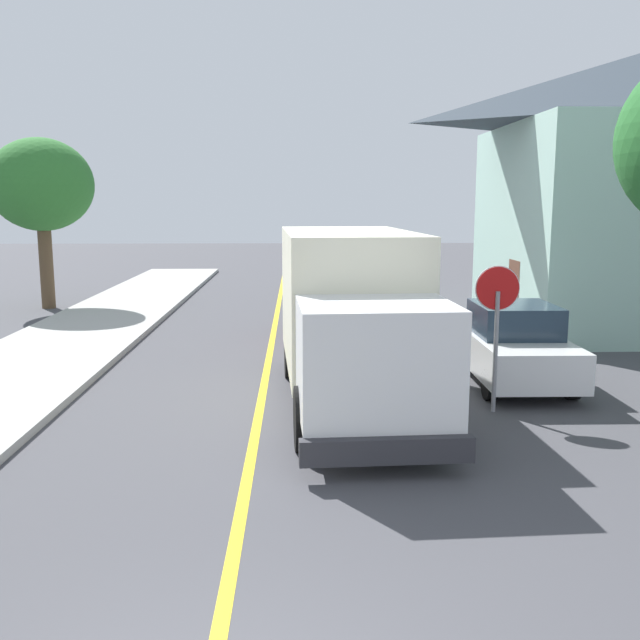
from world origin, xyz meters
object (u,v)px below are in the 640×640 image
object	(u,v)px
parked_car_mid	(346,286)
parked_van_across	(511,345)
box_truck	(352,310)
street_tree_down_block	(41,186)
parked_car_near	(345,310)
stop_sign	(497,310)

from	to	relation	value
parked_car_mid	parked_van_across	bearing A→B (deg)	-75.30
box_truck	parked_car_mid	xyz separation A→B (m)	(0.72, 11.92, -0.97)
box_truck	street_tree_down_block	size ratio (longest dim) A/B	1.23
parked_car_mid	parked_car_near	bearing A→B (deg)	-94.37
parked_car_near	parked_car_mid	size ratio (longest dim) A/B	1.01
parked_car_near	parked_van_across	world-z (taller)	same
box_truck	parked_car_near	world-z (taller)	box_truck
parked_car_mid	parked_van_across	xyz separation A→B (m)	(2.76, -10.51, 0.00)
street_tree_down_block	parked_car_near	bearing A→B (deg)	-30.40
parked_car_near	street_tree_down_block	world-z (taller)	street_tree_down_block
box_truck	parked_car_mid	bearing A→B (deg)	86.53
box_truck	parked_car_mid	size ratio (longest dim) A/B	1.65
box_truck	parked_car_near	size ratio (longest dim) A/B	1.63
street_tree_down_block	parked_van_across	bearing A→B (deg)	-38.90
box_truck	parked_car_mid	world-z (taller)	box_truck
box_truck	stop_sign	size ratio (longest dim) A/B	2.75
parked_car_mid	street_tree_down_block	world-z (taller)	street_tree_down_block
stop_sign	box_truck	bearing A→B (deg)	164.08
box_truck	parked_car_near	distance (m)	6.32
street_tree_down_block	box_truck	bearing A→B (deg)	-50.96
stop_sign	street_tree_down_block	xyz separation A→B (m)	(-12.43, 12.94, 2.44)
parked_van_across	parked_car_near	bearing A→B (deg)	123.51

